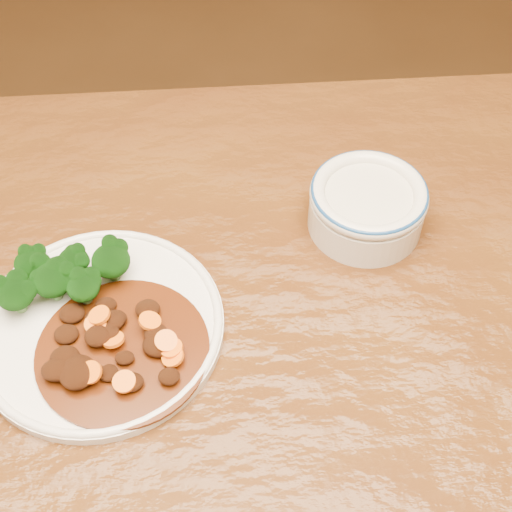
{
  "coord_description": "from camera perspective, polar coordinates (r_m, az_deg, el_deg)",
  "views": [
    {
      "loc": [
        -0.01,
        -0.36,
        1.37
      ],
      "look_at": [
        -0.0,
        0.13,
        0.77
      ],
      "focal_mm": 50.0,
      "sensor_mm": 36.0,
      "label": 1
    }
  ],
  "objects": [
    {
      "name": "dip_bowl",
      "position": [
        0.81,
        8.88,
        4.07
      ],
      "size": [
        0.13,
        0.13,
        0.06
      ],
      "rotation": [
        0.0,
        0.0,
        0.25
      ],
      "color": "beige",
      "rests_on": "dining_table"
    },
    {
      "name": "mince_stew",
      "position": [
        0.72,
        -11.36,
        -7.14
      ],
      "size": [
        0.17,
        0.17,
        0.03
      ],
      "color": "#4E2008",
      "rests_on": "dinner_plate"
    },
    {
      "name": "dining_table",
      "position": [
        0.78,
        0.24,
        -11.98
      ],
      "size": [
        1.55,
        0.99,
        0.75
      ],
      "rotation": [
        0.0,
        0.0,
        0.06
      ],
      "color": "#522E0E",
      "rests_on": "ground"
    },
    {
      "name": "dinner_plate",
      "position": [
        0.75,
        -12.33,
        -5.46
      ],
      "size": [
        0.25,
        0.25,
        0.02
      ],
      "rotation": [
        0.0,
        0.0,
        0.09
      ],
      "color": "white",
      "rests_on": "dining_table"
    },
    {
      "name": "broccoli_florets",
      "position": [
        0.76,
        -15.28,
        -1.5
      ],
      "size": [
        0.13,
        0.08,
        0.04
      ],
      "color": "#69A253",
      "rests_on": "dinner_plate"
    }
  ]
}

